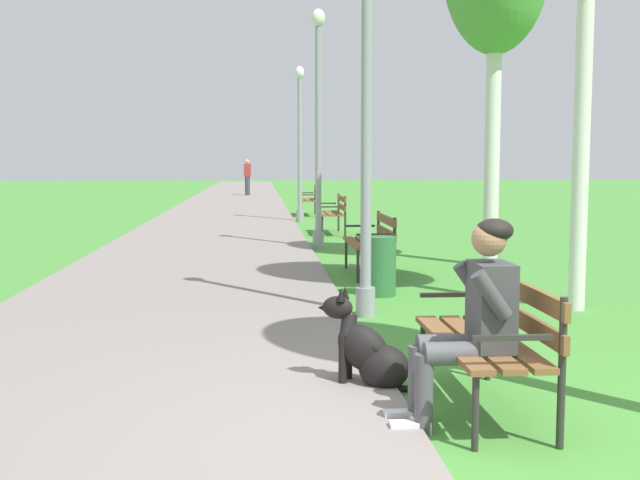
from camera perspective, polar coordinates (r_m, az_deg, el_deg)
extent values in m
plane|color=#478E38|center=(4.68, 8.96, -14.16)|extent=(120.00, 120.00, 0.00)
cube|color=gray|center=(28.33, -6.39, 2.56)|extent=(3.76, 60.00, 0.04)
cube|color=brown|center=(5.08, 9.38, -7.27)|extent=(0.14, 1.50, 0.04)
cube|color=brown|center=(5.12, 11.29, -7.20)|extent=(0.14, 1.50, 0.04)
cube|color=brown|center=(5.17, 13.17, -7.11)|extent=(0.14, 1.50, 0.04)
cube|color=brown|center=(5.17, 14.32, -5.54)|extent=(0.04, 1.50, 0.11)
cube|color=brown|center=(5.14, 14.37, -3.58)|extent=(0.04, 1.50, 0.11)
cylinder|color=#2D2B28|center=(5.78, 7.45, -7.94)|extent=(0.04, 0.04, 0.45)
cylinder|color=#2D2B28|center=(5.85, 12.10, -5.84)|extent=(0.04, 0.04, 0.85)
cube|color=#2D2B28|center=(5.74, 9.46, -3.93)|extent=(0.45, 0.04, 0.03)
cylinder|color=#2D2B28|center=(4.49, 11.17, -12.04)|extent=(0.04, 0.04, 0.45)
cylinder|color=#2D2B28|center=(4.58, 17.08, -9.21)|extent=(0.04, 0.04, 0.85)
cube|color=#2D2B28|center=(4.44, 13.77, -6.88)|extent=(0.45, 0.04, 0.03)
cube|color=brown|center=(10.94, 2.44, -0.21)|extent=(0.14, 1.50, 0.04)
cube|color=brown|center=(10.96, 3.35, -0.21)|extent=(0.14, 1.50, 0.04)
cube|color=brown|center=(10.99, 4.25, -0.20)|extent=(0.14, 1.50, 0.04)
cube|color=brown|center=(10.99, 4.80, 0.53)|extent=(0.04, 1.50, 0.11)
cube|color=brown|center=(10.98, 4.80, 1.47)|extent=(0.04, 1.50, 0.11)
cylinder|color=#2D2B28|center=(11.64, 1.90, -0.96)|extent=(0.04, 0.04, 0.45)
cylinder|color=#2D2B28|center=(11.69, 4.25, 0.03)|extent=(0.04, 0.04, 0.85)
cube|color=#2D2B28|center=(11.63, 2.89, 1.03)|extent=(0.45, 0.04, 0.03)
cylinder|color=#2D2B28|center=(10.28, 2.76, -1.86)|extent=(0.04, 0.04, 0.45)
cylinder|color=#2D2B28|center=(10.33, 5.41, -0.73)|extent=(0.04, 0.04, 0.85)
cube|color=#2D2B28|center=(10.27, 3.88, 0.39)|extent=(0.45, 0.04, 0.03)
cube|color=brown|center=(17.07, 0.06, 1.94)|extent=(0.14, 1.50, 0.04)
cube|color=brown|center=(17.08, 0.65, 1.94)|extent=(0.14, 1.50, 0.04)
cube|color=brown|center=(17.10, 1.23, 1.95)|extent=(0.14, 1.50, 0.04)
cube|color=brown|center=(17.10, 1.59, 2.42)|extent=(0.04, 1.50, 0.11)
cube|color=brown|center=(17.09, 1.59, 3.02)|extent=(0.04, 1.50, 0.11)
cylinder|color=#2D2B28|center=(17.77, -0.19, 1.36)|extent=(0.04, 0.04, 0.45)
cylinder|color=#2D2B28|center=(17.80, 1.35, 2.01)|extent=(0.04, 0.04, 0.85)
cube|color=#2D2B28|center=(17.76, 0.45, 2.67)|extent=(0.45, 0.04, 0.03)
cylinder|color=#2D2B28|center=(16.40, 0.17, 0.99)|extent=(0.04, 0.04, 0.45)
cylinder|color=#2D2B28|center=(16.43, 1.84, 1.70)|extent=(0.04, 0.04, 0.85)
cube|color=#2D2B28|center=(16.38, 0.87, 2.41)|extent=(0.45, 0.04, 0.03)
cube|color=brown|center=(22.87, -1.38, 2.91)|extent=(0.14, 1.50, 0.04)
cube|color=brown|center=(22.88, -0.94, 2.91)|extent=(0.14, 1.50, 0.04)
cube|color=brown|center=(22.89, -0.50, 2.91)|extent=(0.14, 1.50, 0.04)
cube|color=brown|center=(22.89, -0.24, 3.26)|extent=(0.04, 1.50, 0.11)
cube|color=brown|center=(22.88, -0.24, 3.71)|extent=(0.04, 1.50, 0.11)
cylinder|color=#2D2B28|center=(23.57, -1.53, 2.45)|extent=(0.04, 0.04, 0.45)
cylinder|color=#2D2B28|center=(23.58, -0.36, 2.94)|extent=(0.04, 0.04, 0.85)
cube|color=#2D2B28|center=(23.56, -1.04, 3.43)|extent=(0.45, 0.04, 0.03)
cylinder|color=#2D2B28|center=(22.19, -1.34, 2.24)|extent=(0.04, 0.04, 0.45)
cylinder|color=#2D2B28|center=(22.21, -0.11, 2.76)|extent=(0.04, 0.04, 0.85)
cube|color=#2D2B28|center=(22.18, -0.83, 3.29)|extent=(0.45, 0.04, 0.03)
cylinder|color=#4C4C51|center=(4.89, 9.49, -7.53)|extent=(0.42, 0.14, 0.14)
cylinder|color=#4C4C51|center=(4.91, 7.02, -10.29)|extent=(0.11, 0.11, 0.47)
cube|color=silver|center=(4.95, 6.06, -12.55)|extent=(0.24, 0.09, 0.07)
cylinder|color=#4C4C51|center=(4.71, 10.08, -8.08)|extent=(0.42, 0.14, 0.14)
cylinder|color=#4C4C51|center=(4.72, 7.51, -10.95)|extent=(0.11, 0.11, 0.47)
cube|color=silver|center=(4.77, 6.51, -13.30)|extent=(0.24, 0.09, 0.07)
cube|color=#3F3F42|center=(4.80, 12.27, -4.67)|extent=(0.22, 0.36, 0.52)
cylinder|color=#3F3F42|center=(4.96, 10.96, -3.14)|extent=(0.25, 0.09, 0.30)
cylinder|color=#3F3F42|center=(4.58, 12.29, -3.90)|extent=(0.25, 0.09, 0.30)
sphere|color=#A37556|center=(4.74, 12.14, 0.08)|extent=(0.21, 0.21, 0.21)
ellipsoid|color=black|center=(4.75, 12.50, 0.69)|extent=(0.22, 0.23, 0.14)
ellipsoid|color=black|center=(5.55, 4.63, -9.17)|extent=(0.44, 0.41, 0.32)
ellipsoid|color=black|center=(5.56, 3.14, -7.80)|extent=(0.55, 0.41, 0.48)
ellipsoid|color=black|center=(5.54, 3.64, -7.46)|extent=(0.40, 0.32, 0.27)
cylinder|color=black|center=(5.68, 2.05, -8.50)|extent=(0.06, 0.06, 0.38)
cylinder|color=black|center=(5.57, 1.66, -8.79)|extent=(0.06, 0.06, 0.38)
cylinder|color=black|center=(5.56, 2.06, -6.26)|extent=(0.17, 0.20, 0.19)
ellipsoid|color=black|center=(5.56, 1.28, -4.90)|extent=(0.26, 0.22, 0.16)
cone|color=black|center=(5.60, 0.31, -4.93)|extent=(0.13, 0.12, 0.09)
cone|color=black|center=(5.57, 1.82, -3.83)|extent=(0.06, 0.06, 0.09)
cone|color=black|center=(5.49, 1.52, -3.98)|extent=(0.06, 0.06, 0.09)
cylinder|color=black|center=(5.54, 6.64, -10.67)|extent=(0.27, 0.16, 0.04)
cylinder|color=gray|center=(8.09, 3.30, -4.49)|extent=(0.20, 0.20, 0.30)
cylinder|color=gray|center=(7.98, 3.39, 9.98)|extent=(0.11, 0.11, 4.35)
cylinder|color=gray|center=(14.21, -0.12, -0.05)|extent=(0.20, 0.20, 0.30)
cylinder|color=gray|center=(14.14, -0.13, 7.35)|extent=(0.11, 0.11, 3.96)
ellipsoid|color=silver|center=(14.35, -0.13, 15.75)|extent=(0.24, 0.24, 0.32)
cylinder|color=gray|center=(20.49, -1.46, 1.74)|extent=(0.20, 0.20, 0.30)
cylinder|color=gray|center=(20.44, -1.47, 6.50)|extent=(0.11, 0.11, 3.71)
ellipsoid|color=silver|center=(20.56, -1.48, 12.01)|extent=(0.24, 0.24, 0.32)
cylinder|color=silver|center=(8.76, 18.44, 8.94)|extent=(0.17, 0.17, 4.24)
cylinder|color=silver|center=(12.15, 12.35, 6.89)|extent=(0.23, 0.23, 3.71)
cylinder|color=#2D6638|center=(9.31, 4.40, -1.90)|extent=(0.36, 0.36, 0.70)
cylinder|color=#383842|center=(35.55, -5.27, 3.89)|extent=(0.22, 0.22, 0.88)
cube|color=maroon|center=(35.53, -5.28, 5.05)|extent=(0.32, 0.20, 0.56)
sphere|color=tan|center=(35.53, -5.28, 5.68)|extent=(0.20, 0.20, 0.20)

